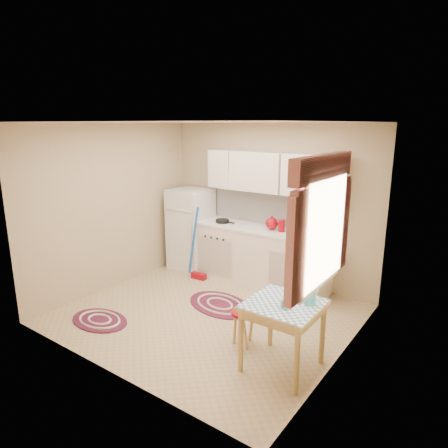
# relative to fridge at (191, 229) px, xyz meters

# --- Properties ---
(room_shell) EXTENTS (3.64, 3.60, 2.52)m
(room_shell) POSITION_rel_fridge_xyz_m (1.48, -1.01, 0.90)
(room_shell) COLOR tan
(room_shell) RESTS_ON ground
(fridge) EXTENTS (0.65, 0.60, 1.40)m
(fridge) POSITION_rel_fridge_xyz_m (0.00, 0.00, 0.00)
(fridge) COLOR silver
(fridge) RESTS_ON ground
(broom) EXTENTS (0.29, 0.14, 1.20)m
(broom) POSITION_rel_fridge_xyz_m (0.44, -0.35, -0.10)
(broom) COLOR #1C5BB4
(broom) RESTS_ON ground
(base_cabinets) EXTENTS (2.25, 0.60, 0.88)m
(base_cabinets) POSITION_rel_fridge_xyz_m (1.33, 0.05, -0.26)
(base_cabinets) COLOR white
(base_cabinets) RESTS_ON ground
(countertop) EXTENTS (2.27, 0.62, 0.04)m
(countertop) POSITION_rel_fridge_xyz_m (1.33, 0.05, 0.20)
(countertop) COLOR silver
(countertop) RESTS_ON base_cabinets
(frying_pan) EXTENTS (0.24, 0.24, 0.05)m
(frying_pan) POSITION_rel_fridge_xyz_m (0.68, 0.00, 0.24)
(frying_pan) COLOR black
(frying_pan) RESTS_ON countertop
(red_kettle) EXTENTS (0.24, 0.22, 0.21)m
(red_kettle) POSITION_rel_fridge_xyz_m (1.56, 0.05, 0.32)
(red_kettle) COLOR maroon
(red_kettle) RESTS_ON countertop
(red_canister) EXTENTS (0.11, 0.11, 0.16)m
(red_canister) POSITION_rel_fridge_xyz_m (1.72, 0.05, 0.30)
(red_canister) COLOR maroon
(red_canister) RESTS_ON countertop
(table) EXTENTS (0.72, 0.72, 0.72)m
(table) POSITION_rel_fridge_xyz_m (2.70, -1.75, -0.34)
(table) COLOR tan
(table) RESTS_ON ground
(stool) EXTENTS (0.38, 0.38, 0.42)m
(stool) POSITION_rel_fridge_xyz_m (2.14, -1.61, -0.49)
(stool) COLOR maroon
(stool) RESTS_ON ground
(coffee_pot) EXTENTS (0.18, 0.16, 0.29)m
(coffee_pot) POSITION_rel_fridge_xyz_m (2.92, -1.63, 0.17)
(coffee_pot) COLOR teal
(coffee_pot) RESTS_ON table
(mug) EXTENTS (0.11, 0.11, 0.10)m
(mug) POSITION_rel_fridge_xyz_m (2.76, -1.85, 0.07)
(mug) COLOR teal
(mug) RESTS_ON table
(rug_center) EXTENTS (1.17, 0.92, 0.02)m
(rug_center) POSITION_rel_fridge_xyz_m (1.30, -0.94, -0.69)
(rug_center) COLOR maroon
(rug_center) RESTS_ON ground
(rug_left) EXTENTS (0.84, 0.56, 0.02)m
(rug_left) POSITION_rel_fridge_xyz_m (0.31, -2.22, -0.69)
(rug_left) COLOR maroon
(rug_left) RESTS_ON ground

